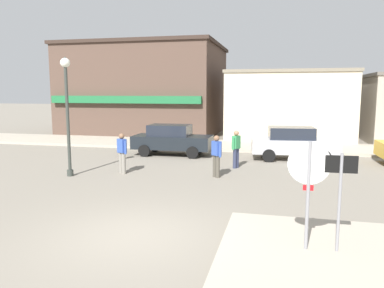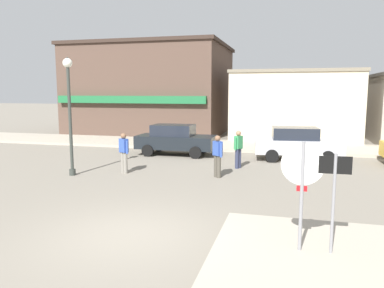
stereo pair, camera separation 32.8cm
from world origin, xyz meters
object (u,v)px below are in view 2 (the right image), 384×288
Objects in this scene: lamp_post at (69,99)px; parked_car_second at (297,143)px; pedestrian_kerb_side at (124,152)px; one_way_sign at (334,193)px; stop_sign at (302,182)px; pedestrian_crossing_far at (218,155)px; parked_car_nearest at (175,139)px; pedestrian_crossing_near at (238,148)px.

lamp_post reaches higher than parked_car_second.
pedestrian_kerb_side is at bearing -144.53° from parked_car_second.
one_way_sign is at bearing -40.56° from pedestrian_kerb_side.
stop_sign reaches higher than pedestrian_crossing_far.
one_way_sign is 0.52× the size of parked_car_nearest.
one_way_sign is 7.28m from pedestrian_crossing_far.
pedestrian_crossing_near is 1.00× the size of pedestrian_kerb_side.
stop_sign is 0.57× the size of parked_car_nearest.
parked_car_nearest is at bearing 124.25° from pedestrian_crossing_far.
parked_car_nearest is at bearing -179.26° from parked_car_second.
parked_car_nearest is 4.44m from pedestrian_crossing_near.
pedestrian_crossing_near reaches higher than parked_car_nearest.
stop_sign is at bearing -61.39° from parked_car_nearest.
stop_sign is 0.51× the size of lamp_post.
one_way_sign reaches higher than parked_car_nearest.
stop_sign is 0.61m from one_way_sign.
pedestrian_crossing_far is (-2.88, 6.40, -0.65)m from stop_sign.
pedestrian_kerb_side is at bearing -98.28° from parked_car_nearest.
pedestrian_kerb_side reaches higher than parked_car_nearest.
one_way_sign is 0.46× the size of lamp_post.
parked_car_nearest is 2.49× the size of pedestrian_crossing_far.
parked_car_nearest is 6.04m from parked_car_second.
one_way_sign reaches higher than pedestrian_kerb_side.
pedestrian_crossing_near is at bearing -132.39° from parked_car_second.
parked_car_second is at bearing 33.67° from lamp_post.
parked_car_second is (-0.50, 10.97, -0.52)m from one_way_sign.
parked_car_nearest is 4.76m from pedestrian_kerb_side.
parked_car_second is 8.26m from pedestrian_kerb_side.
pedestrian_crossing_far reaches higher than parked_car_second.
pedestrian_crossing_near is at bearing 109.49° from one_way_sign.
pedestrian_crossing_far is (-2.97, -4.59, 0.06)m from parked_car_second.
parked_car_nearest is (2.48, 5.60, -2.15)m from lamp_post.
one_way_sign is 0.51× the size of parked_car_second.
lamp_post reaches higher than pedestrian_kerb_side.
parked_car_second is 3.62m from pedestrian_crossing_near.
pedestrian_crossing_far is at bearing 11.04° from lamp_post.
lamp_post is at bearing -168.96° from pedestrian_crossing_far.
pedestrian_crossing_near is (-2.35, 8.31, -0.65)m from stop_sign.
one_way_sign is 9.52m from pedestrian_kerb_side.
one_way_sign is at bearing -87.40° from parked_car_second.
one_way_sign is 1.30× the size of pedestrian_crossing_far.
pedestrian_kerb_side reaches higher than parked_car_second.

